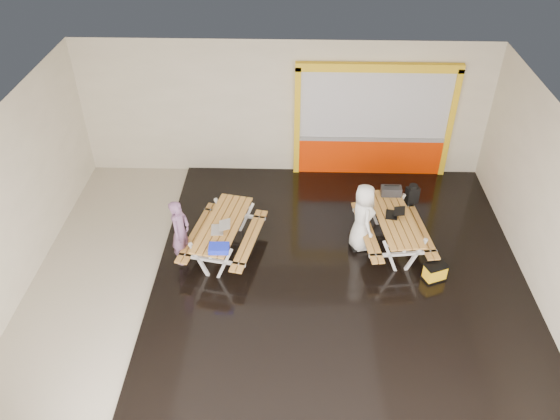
{
  "coord_description": "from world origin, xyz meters",
  "views": [
    {
      "loc": [
        0.28,
        -8.31,
        7.83
      ],
      "look_at": [
        0.0,
        0.9,
        1.0
      ],
      "focal_mm": 35.48,
      "sensor_mm": 36.0,
      "label": 1
    }
  ],
  "objects_px": {
    "picnic_table_right": "(394,224)",
    "person_left": "(180,232)",
    "picnic_table_left": "(223,231)",
    "laptop_left": "(220,228)",
    "laptop_right": "(394,213)",
    "dark_case": "(361,244)",
    "toolbox": "(391,191)",
    "person_right": "(363,217)",
    "fluke_bag": "(435,272)",
    "blue_pouch": "(219,248)",
    "backpack": "(412,194)"
  },
  "relations": [
    {
      "from": "person_right",
      "to": "toolbox",
      "type": "relative_size",
      "value": 3.45
    },
    {
      "from": "laptop_right",
      "to": "toolbox",
      "type": "height_order",
      "value": "toolbox"
    },
    {
      "from": "laptop_right",
      "to": "fluke_bag",
      "type": "height_order",
      "value": "laptop_right"
    },
    {
      "from": "picnic_table_left",
      "to": "person_left",
      "type": "height_order",
      "value": "person_left"
    },
    {
      "from": "blue_pouch",
      "to": "backpack",
      "type": "relative_size",
      "value": 0.82
    },
    {
      "from": "person_left",
      "to": "blue_pouch",
      "type": "xyz_separation_m",
      "value": [
        0.84,
        -0.51,
        0.02
      ]
    },
    {
      "from": "picnic_table_left",
      "to": "person_right",
      "type": "height_order",
      "value": "person_right"
    },
    {
      "from": "person_left",
      "to": "toolbox",
      "type": "relative_size",
      "value": 3.27
    },
    {
      "from": "person_left",
      "to": "dark_case",
      "type": "distance_m",
      "value": 3.86
    },
    {
      "from": "person_right",
      "to": "blue_pouch",
      "type": "relative_size",
      "value": 3.94
    },
    {
      "from": "person_left",
      "to": "laptop_left",
      "type": "bearing_deg",
      "value": -66.16
    },
    {
      "from": "backpack",
      "to": "blue_pouch",
      "type": "bearing_deg",
      "value": -152.32
    },
    {
      "from": "laptop_left",
      "to": "dark_case",
      "type": "height_order",
      "value": "laptop_left"
    },
    {
      "from": "picnic_table_left",
      "to": "picnic_table_right",
      "type": "bearing_deg",
      "value": 4.99
    },
    {
      "from": "toolbox",
      "to": "fluke_bag",
      "type": "height_order",
      "value": "toolbox"
    },
    {
      "from": "person_right",
      "to": "laptop_right",
      "type": "bearing_deg",
      "value": -91.19
    },
    {
      "from": "laptop_right",
      "to": "blue_pouch",
      "type": "height_order",
      "value": "laptop_right"
    },
    {
      "from": "blue_pouch",
      "to": "backpack",
      "type": "xyz_separation_m",
      "value": [
        4.08,
        2.14,
        -0.13
      ]
    },
    {
      "from": "backpack",
      "to": "fluke_bag",
      "type": "xyz_separation_m",
      "value": [
        0.2,
        -2.0,
        -0.52
      ]
    },
    {
      "from": "blue_pouch",
      "to": "dark_case",
      "type": "bearing_deg",
      "value": 21.02
    },
    {
      "from": "person_right",
      "to": "laptop_right",
      "type": "xyz_separation_m",
      "value": [
        0.67,
        0.12,
        0.02
      ]
    },
    {
      "from": "laptop_left",
      "to": "toolbox",
      "type": "height_order",
      "value": "toolbox"
    },
    {
      "from": "picnic_table_left",
      "to": "laptop_right",
      "type": "height_order",
      "value": "laptop_right"
    },
    {
      "from": "dark_case",
      "to": "picnic_table_left",
      "type": "bearing_deg",
      "value": -175.06
    },
    {
      "from": "laptop_left",
      "to": "person_right",
      "type": "bearing_deg",
      "value": 9.29
    },
    {
      "from": "laptop_right",
      "to": "fluke_bag",
      "type": "relative_size",
      "value": 0.86
    },
    {
      "from": "picnic_table_left",
      "to": "picnic_table_right",
      "type": "distance_m",
      "value": 3.6
    },
    {
      "from": "person_left",
      "to": "fluke_bag",
      "type": "height_order",
      "value": "person_left"
    },
    {
      "from": "person_left",
      "to": "laptop_left",
      "type": "distance_m",
      "value": 0.8
    },
    {
      "from": "laptop_right",
      "to": "backpack",
      "type": "height_order",
      "value": "backpack"
    },
    {
      "from": "picnic_table_right",
      "to": "dark_case",
      "type": "bearing_deg",
      "value": -174.79
    },
    {
      "from": "laptop_left",
      "to": "fluke_bag",
      "type": "height_order",
      "value": "laptop_left"
    },
    {
      "from": "picnic_table_right",
      "to": "person_left",
      "type": "bearing_deg",
      "value": -171.38
    },
    {
      "from": "picnic_table_left",
      "to": "backpack",
      "type": "distance_m",
      "value": 4.31
    },
    {
      "from": "picnic_table_right",
      "to": "person_right",
      "type": "relative_size",
      "value": 1.44
    },
    {
      "from": "person_left",
      "to": "fluke_bag",
      "type": "bearing_deg",
      "value": -79.58
    },
    {
      "from": "picnic_table_left",
      "to": "toolbox",
      "type": "height_order",
      "value": "toolbox"
    },
    {
      "from": "picnic_table_left",
      "to": "laptop_left",
      "type": "bearing_deg",
      "value": -97.37
    },
    {
      "from": "person_left",
      "to": "laptop_right",
      "type": "height_order",
      "value": "person_left"
    },
    {
      "from": "backpack",
      "to": "dark_case",
      "type": "distance_m",
      "value": 1.69
    },
    {
      "from": "picnic_table_left",
      "to": "laptop_left",
      "type": "xyz_separation_m",
      "value": [
        -0.03,
        -0.22,
        0.25
      ]
    },
    {
      "from": "laptop_right",
      "to": "dark_case",
      "type": "distance_m",
      "value": 0.99
    },
    {
      "from": "picnic_table_left",
      "to": "toolbox",
      "type": "distance_m",
      "value": 3.79
    },
    {
      "from": "laptop_left",
      "to": "dark_case",
      "type": "distance_m",
      "value": 3.08
    },
    {
      "from": "person_left",
      "to": "blue_pouch",
      "type": "bearing_deg",
      "value": -106.57
    },
    {
      "from": "toolbox",
      "to": "fluke_bag",
      "type": "relative_size",
      "value": 0.88
    },
    {
      "from": "picnic_table_right",
      "to": "laptop_left",
      "type": "xyz_separation_m",
      "value": [
        -3.61,
        -0.54,
        0.25
      ]
    },
    {
      "from": "fluke_bag",
      "to": "backpack",
      "type": "bearing_deg",
      "value": 95.79
    },
    {
      "from": "person_left",
      "to": "fluke_bag",
      "type": "xyz_separation_m",
      "value": [
        5.13,
        -0.37,
        -0.62
      ]
    },
    {
      "from": "person_left",
      "to": "laptop_left",
      "type": "relative_size",
      "value": 3.45
    }
  ]
}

